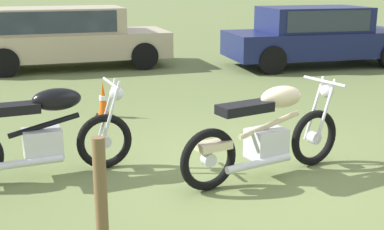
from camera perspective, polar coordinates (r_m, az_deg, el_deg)
name	(u,v)px	position (r m, az deg, el deg)	size (l,w,h in m)	color
ground_plane	(262,176)	(5.75, 7.75, -6.70)	(120.00, 120.00, 0.00)	olive
motorcycle_black	(42,134)	(5.75, -16.24, -2.03)	(1.97, 0.91, 1.02)	black
motorcycle_cream	(267,133)	(5.59, 8.34, -2.01)	(1.94, 1.11, 1.02)	black
car_beige	(64,33)	(12.75, -14.03, 8.82)	(4.78, 2.68, 1.43)	#BCAD8C
car_navy	(316,33)	(13.01, 13.54, 8.80)	(4.65, 2.33, 1.43)	#161E4C
traffic_cone	(103,101)	(8.11, -9.82, 1.54)	(0.25, 0.25, 0.56)	#EA590F
fence_post_wooden	(101,199)	(4.00, -10.06, -9.19)	(0.10, 0.10, 0.98)	brown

